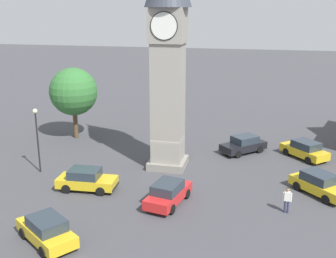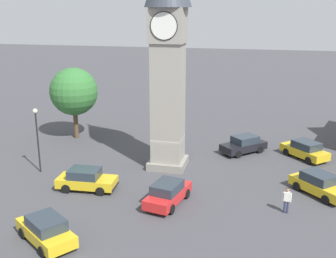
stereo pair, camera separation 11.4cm
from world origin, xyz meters
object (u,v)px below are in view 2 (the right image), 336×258
car_white_side (168,193)px  car_black_far (319,184)px  car_red_corner (305,150)px  lamp_post (37,130)px  car_silver_kerb (86,179)px  pedestrian (287,198)px  clock_tower (168,36)px  tree (74,92)px  car_green_alley (46,230)px  car_blue_kerb (244,145)px

car_white_side → car_black_far: bearing=20.6°
car_red_corner → lamp_post: (-20.33, -7.76, 2.62)m
car_silver_kerb → car_white_side: same height
car_red_corner → pedestrian: 10.67m
pedestrian → lamp_post: bearing=171.6°
clock_tower → car_red_corner: 15.12m
car_silver_kerb → car_red_corner: 18.43m
clock_tower → tree: bearing=152.4°
clock_tower → car_green_alley: clock_tower is taller
car_blue_kerb → pedestrian: size_ratio=2.45×
tree → car_white_side: bearing=-45.0°
car_blue_kerb → car_black_far: same height
car_white_side → tree: bearing=135.0°
car_silver_kerb → car_white_side: bearing=-8.2°
car_black_far → tree: (-21.76, 8.30, 3.83)m
car_silver_kerb → car_red_corner: size_ratio=1.01×
car_white_side → lamp_post: bearing=164.0°
car_white_side → tree: 17.37m
car_black_far → tree: tree is taller
clock_tower → car_black_far: bearing=-14.0°
car_blue_kerb → car_silver_kerb: size_ratio=0.98×
car_blue_kerb → pedestrian: pedestrian is taller
car_red_corner → tree: 21.75m
car_silver_kerb → car_red_corner: same height
car_white_side → pedestrian: bearing=3.2°
car_white_side → tree: (-11.98, 11.98, 3.83)m
car_green_alley → tree: bearing=110.1°
car_black_far → car_silver_kerb: bearing=-169.9°
car_green_alley → car_red_corner: bearing=48.9°
clock_tower → car_green_alley: size_ratio=4.07×
pedestrian → tree: 22.91m
car_black_far → lamp_post: size_ratio=0.82×
pedestrian → car_white_side: bearing=-176.8°
tree → pedestrian: bearing=-30.7°
car_blue_kerb → lamp_post: lamp_post is taller
car_white_side → car_black_far: size_ratio=1.05×
car_green_alley → tree: 19.56m
car_white_side → car_black_far: (9.77, 3.68, 0.00)m
clock_tower → car_white_side: clock_tower is taller
clock_tower → car_black_far: (11.26, -2.80, -9.52)m
car_silver_kerb → car_green_alley: size_ratio=0.97×
car_blue_kerb → car_silver_kerb: 14.59m
clock_tower → car_white_side: (1.48, -6.48, -9.52)m
car_green_alley → car_white_side: bearing=48.2°
car_white_side → lamp_post: 11.68m
pedestrian → tree: bearing=149.3°
car_white_side → tree: size_ratio=0.64×
car_white_side → pedestrian: size_ratio=2.60×
car_red_corner → car_black_far: bearing=-87.0°
clock_tower → car_white_side: bearing=-77.1°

